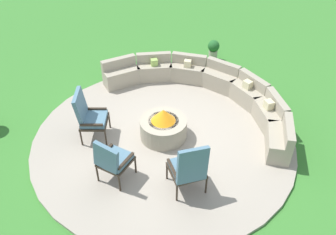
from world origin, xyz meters
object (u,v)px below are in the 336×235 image
Objects in this scene: lounge_chair_back_left at (189,168)px; lounge_chair_front_left at (89,115)px; lounge_chair_front_right at (112,159)px; curved_stone_bench at (207,89)px; potted_plant_2 at (213,49)px; fire_pit at (163,126)px.

lounge_chair_front_left is at bearing 124.65° from lounge_chair_back_left.
lounge_chair_back_left reaches higher than lounge_chair_front_right.
lounge_chair_back_left is (0.94, -2.86, 0.28)m from curved_stone_bench.
lounge_chair_back_left reaches higher than potted_plant_2.
lounge_chair_front_left reaches higher than lounge_chair_front_right.
lounge_chair_back_left is (1.16, -1.07, 0.29)m from fire_pit.
curved_stone_bench is at bearing 118.64° from lounge_chair_front_left.
lounge_chair_back_left is 1.81× the size of potted_plant_2.
fire_pit reaches higher than potted_plant_2.
lounge_chair_back_left is (2.52, -0.29, -0.01)m from lounge_chair_front_left.
lounge_chair_back_left is 5.19m from potted_plant_2.
lounge_chair_front_right is 5.40m from potted_plant_2.
curved_stone_bench is 3.37m from lounge_chair_front_right.
potted_plant_2 is (0.83, 4.61, -0.28)m from lounge_chair_front_left.
potted_plant_2 is at bearing 110.19° from curved_stone_bench.
lounge_chair_back_left is at bearing -42.73° from fire_pit.
fire_pit is at bearing 89.71° from lounge_chair_front_left.
curved_stone_bench is 2.17m from potted_plant_2.
fire_pit is 1.60m from lounge_chair_back_left.
lounge_chair_front_left is at bearing -150.47° from fire_pit.
lounge_chair_front_right is 1.41m from lounge_chair_back_left.
lounge_chair_front_left reaches higher than lounge_chair_back_left.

